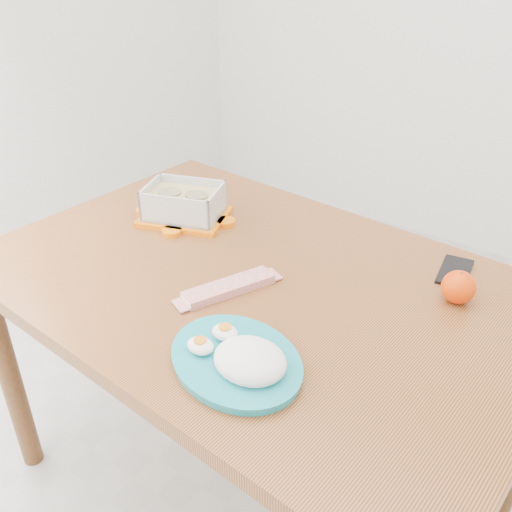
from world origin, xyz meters
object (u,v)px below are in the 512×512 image
Objects in this scene: rice_plate at (240,358)px; orange_fruit at (458,287)px; dining_table at (256,307)px; food_container at (184,203)px; smartphone at (455,272)px.

orange_fruit is at bearing 78.07° from rice_plate.
dining_table is 4.98× the size of food_container.
rice_plate is (0.16, -0.28, 0.11)m from dining_table.
food_container is 2.03× the size of smartphone.
rice_plate is (-0.26, -0.46, -0.01)m from orange_fruit.
smartphone is at bearing 109.61° from orange_fruit.
smartphone is at bearing -6.99° from food_container.
food_container reaches higher than dining_table.
food_container is 0.77m from orange_fruit.
rice_plate is at bearing -119.72° from smartphone.
food_container is at bearing -176.34° from orange_fruit.
orange_fruit is 0.53m from rice_plate.
smartphone reaches higher than dining_table.
smartphone is (0.72, 0.16, -0.04)m from food_container.
food_container reaches higher than orange_fruit.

